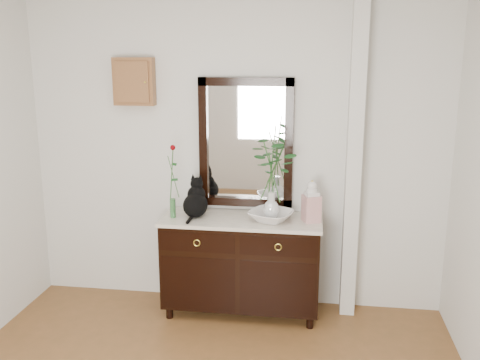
% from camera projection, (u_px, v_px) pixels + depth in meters
% --- Properties ---
extents(wall_back, '(3.60, 0.04, 2.70)m').
position_uv_depth(wall_back, '(234.00, 153.00, 4.57)').
color(wall_back, silver).
rests_on(wall_back, ground).
extents(pilaster, '(0.12, 0.20, 2.70)m').
position_uv_depth(pilaster, '(354.00, 158.00, 4.35)').
color(pilaster, silver).
rests_on(pilaster, ground).
extents(sideboard, '(1.33, 0.52, 0.82)m').
position_uv_depth(sideboard, '(242.00, 261.00, 4.52)').
color(sideboard, black).
rests_on(sideboard, ground).
extents(wall_mirror, '(0.80, 0.06, 1.10)m').
position_uv_depth(wall_mirror, '(246.00, 143.00, 4.52)').
color(wall_mirror, black).
rests_on(wall_mirror, wall_back).
extents(key_cabinet, '(0.35, 0.10, 0.40)m').
position_uv_depth(key_cabinet, '(134.00, 82.00, 4.51)').
color(key_cabinet, brown).
rests_on(key_cabinet, wall_back).
extents(cat, '(0.23, 0.29, 0.33)m').
position_uv_depth(cat, '(195.00, 197.00, 4.44)').
color(cat, black).
rests_on(cat, sideboard).
extents(lotus_bowl, '(0.45, 0.45, 0.09)m').
position_uv_depth(lotus_bowl, '(271.00, 216.00, 4.35)').
color(lotus_bowl, silver).
rests_on(lotus_bowl, sideboard).
extents(vase_branches, '(0.41, 0.41, 0.78)m').
position_uv_depth(vase_branches, '(272.00, 172.00, 4.26)').
color(vase_branches, silver).
rests_on(vase_branches, lotus_bowl).
extents(bud_vase_rose, '(0.08, 0.08, 0.63)m').
position_uv_depth(bud_vase_rose, '(172.00, 181.00, 4.38)').
color(bud_vase_rose, '#366D39').
rests_on(bud_vase_rose, sideboard).
extents(ginger_jar, '(0.17, 0.17, 0.35)m').
position_uv_depth(ginger_jar, '(312.00, 201.00, 4.31)').
color(ginger_jar, white).
rests_on(ginger_jar, sideboard).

